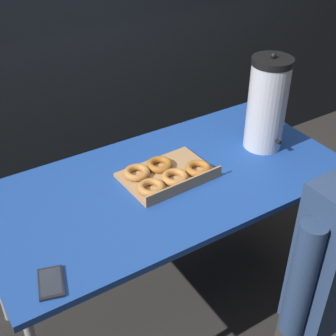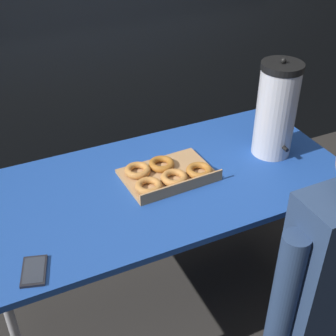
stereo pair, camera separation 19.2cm
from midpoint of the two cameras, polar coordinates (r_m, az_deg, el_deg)
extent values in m
plane|color=#2D2B28|center=(2.50, -2.39, -16.12)|extent=(12.00, 12.00, 0.00)
cube|color=#1E479E|center=(1.97, -2.92, -1.91)|extent=(1.53, 0.76, 0.03)
cylinder|color=#ADADB2|center=(2.39, 16.90, -7.92)|extent=(0.03, 0.03, 0.75)
cylinder|color=#ADADB2|center=(2.75, 6.96, -0.13)|extent=(0.03, 0.03, 0.75)
cube|color=tan|center=(1.97, -2.88, -0.92)|extent=(0.39, 0.28, 0.02)
cube|color=tan|center=(1.87, -0.85, -2.11)|extent=(0.38, 0.03, 0.04)
torus|color=#C2803D|center=(1.87, -4.99, -2.48)|extent=(0.15, 0.15, 0.03)
torus|color=#C4813F|center=(1.92, -2.01, -1.23)|extent=(0.16, 0.16, 0.03)
torus|color=#AE6C2A|center=(1.97, 0.91, -0.15)|extent=(0.16, 0.16, 0.03)
torus|color=#C17F3D|center=(1.96, -6.63, -0.64)|extent=(0.13, 0.13, 0.03)
torus|color=#A96624|center=(2.00, -3.79, 0.33)|extent=(0.16, 0.16, 0.03)
cylinder|color=silver|center=(2.11, 9.39, 7.27)|extent=(0.17, 0.17, 0.40)
cylinder|color=black|center=(2.02, 9.96, 12.64)|extent=(0.18, 0.18, 0.03)
sphere|color=black|center=(2.02, 10.03, 13.28)|extent=(0.02, 0.02, 0.02)
cylinder|color=black|center=(2.12, 10.63, 3.21)|extent=(0.02, 0.04, 0.02)
cube|color=black|center=(1.60, -17.54, -13.35)|extent=(0.11, 0.15, 0.01)
cube|color=#2D333D|center=(1.60, -17.58, -13.21)|extent=(0.10, 0.13, 0.00)
cylinder|color=navy|center=(1.65, 12.72, -13.45)|extent=(0.09, 0.09, 0.50)
camera|label=1|loc=(0.10, -92.86, -1.98)|focal=50.00mm
camera|label=2|loc=(0.10, 87.14, 1.98)|focal=50.00mm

